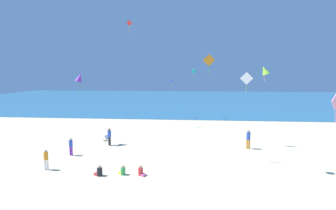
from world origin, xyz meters
The scene contains 18 objects.
ground_plane centered at (0.00, 10.00, 0.00)m, with size 120.00×120.00×0.00m, color beige.
ocean_water centered at (0.00, 54.39, 0.03)m, with size 120.00×60.00×0.05m, color teal.
beach_chair_mid_beach centered at (-6.83, 12.04, 0.26)m, with size 0.78×0.72×0.60m.
person_0 centered at (-5.94, 10.49, 0.95)m, with size 0.46×0.46×1.65m.
person_1 centered at (-2.86, 3.68, 0.24)m, with size 0.59×0.55×0.66m.
person_2 centered at (-8.46, 4.06, 0.86)m, with size 0.34×0.34×1.48m.
person_3 centered at (-4.37, 3.37, 0.27)m, with size 0.66×0.51×0.74m.
person_4 centered at (6.88, 10.51, 1.00)m, with size 0.37×0.37×1.74m.
person_5 centered at (-8.20, 7.30, 0.86)m, with size 0.36×0.36×1.49m.
person_6 centered at (-1.61, 3.66, 0.25)m, with size 0.61×0.55×0.69m.
kite_purple centered at (-8.85, 11.01, 6.38)m, with size 1.12×1.03×2.01m.
kite_orange centered at (3.01, 7.32, 7.74)m, with size 0.92×0.10×1.57m.
kite_blue centered at (-1.23, 26.10, 5.74)m, with size 0.71×0.78×1.35m.
kite_pink centered at (10.06, 3.00, 5.19)m, with size 0.88×0.72×1.88m.
kite_red centered at (-6.05, 19.89, 12.99)m, with size 0.75×0.34×1.64m.
kite_white centered at (6.81, 11.78, 6.29)m, with size 1.14×0.36×1.96m.
kite_teal centered at (2.11, 26.74, 7.15)m, with size 0.75×0.44×1.21m.
kite_lime centered at (6.62, 5.41, 6.97)m, with size 0.81×0.72×1.12m.
Camera 1 is at (1.61, -12.52, 6.77)m, focal length 27.35 mm.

